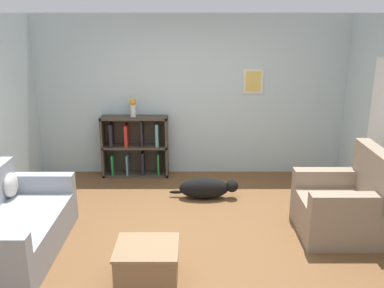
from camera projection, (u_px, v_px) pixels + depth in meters
The scene contains 8 objects.
ground_plane at pixel (192, 236), 5.20m from camera, with size 14.00×14.00×0.00m, color brown.
wall_back at pixel (193, 96), 6.96m from camera, with size 5.60×0.13×2.60m.
couch at pixel (12, 228), 4.77m from camera, with size 0.93×1.73×0.85m.
bookshelf at pixel (137, 146), 7.02m from camera, with size 1.08×0.29×1.00m.
recliner_chair at pixel (346, 206), 5.16m from camera, with size 0.95×0.96×1.08m.
coffee_table at pixel (149, 262), 4.27m from camera, with size 0.63×0.55×0.40m.
dog at pixel (208, 188), 6.21m from camera, with size 1.01×0.28×0.31m.
vase at pixel (135, 106), 6.80m from camera, with size 0.11×0.11×0.30m.
Camera 1 is at (0.02, -4.64, 2.61)m, focal length 40.00 mm.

